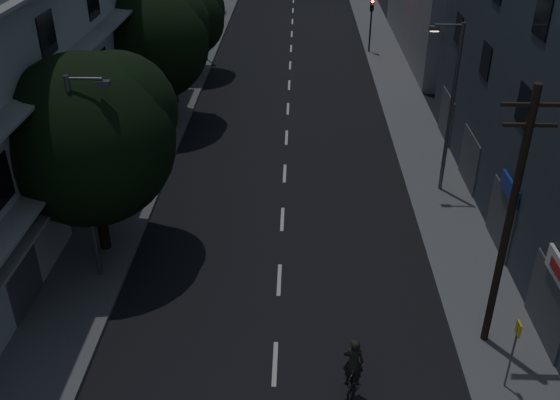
{
  "coord_description": "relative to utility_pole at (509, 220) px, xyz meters",
  "views": [
    {
      "loc": [
        0.61,
        -8.45,
        14.72
      ],
      "look_at": [
        0.0,
        12.0,
        3.0
      ],
      "focal_mm": 40.0,
      "sensor_mm": 36.0,
      "label": 1
    }
  ],
  "objects": [
    {
      "name": "ground",
      "position": [
        -7.05,
        17.25,
        -4.87
      ],
      "size": [
        160.0,
        160.0,
        0.0
      ],
      "primitive_type": "plane",
      "color": "black",
      "rests_on": "ground"
    },
    {
      "name": "sidewalk_left",
      "position": [
        -14.55,
        17.25,
        -4.79
      ],
      "size": [
        3.0,
        90.0,
        0.15
      ],
      "primitive_type": "cube",
      "color": "#565659",
      "rests_on": "ground"
    },
    {
      "name": "sidewalk_right",
      "position": [
        0.45,
        17.25,
        -4.79
      ],
      "size": [
        3.0,
        90.0,
        0.15
      ],
      "primitive_type": "cube",
      "color": "#565659",
      "rests_on": "ground"
    },
    {
      "name": "lane_markings",
      "position": [
        -7.05,
        23.5,
        -4.86
      ],
      "size": [
        0.15,
        60.5,
        0.01
      ],
      "color": "beige",
      "rests_on": "ground"
    },
    {
      "name": "building_left",
      "position": [
        -19.03,
        10.25,
        2.13
      ],
      "size": [
        7.0,
        36.0,
        14.0
      ],
      "color": "#B3B4AF",
      "rests_on": "ground"
    },
    {
      "name": "tree_near",
      "position": [
        -14.25,
        5.16,
        0.39
      ],
      "size": [
        6.62,
        6.62,
        8.16
      ],
      "color": "black",
      "rests_on": "sidewalk_left"
    },
    {
      "name": "tree_mid",
      "position": [
        -14.71,
        18.68,
        0.31
      ],
      "size": [
        6.54,
        6.54,
        8.05
      ],
      "color": "black",
      "rests_on": "sidewalk_left"
    },
    {
      "name": "tree_far",
      "position": [
        -14.21,
        27.97,
        -0.71
      ],
      "size": [
        5.17,
        5.17,
        6.39
      ],
      "color": "black",
      "rests_on": "sidewalk_left"
    },
    {
      "name": "traffic_signal_far_right",
      "position": [
        -0.75,
        33.56,
        -1.77
      ],
      "size": [
        0.28,
        0.37,
        4.1
      ],
      "color": "black",
      "rests_on": "sidewalk_right"
    },
    {
      "name": "traffic_signal_far_left",
      "position": [
        -13.51,
        30.89,
        -1.77
      ],
      "size": [
        0.28,
        0.37,
        4.1
      ],
      "color": "black",
      "rests_on": "sidewalk_left"
    },
    {
      "name": "street_lamp_left_near",
      "position": [
        -13.9,
        3.23,
        -0.27
      ],
      "size": [
        1.51,
        0.25,
        8.0
      ],
      "color": "#585960",
      "rests_on": "sidewalk_left"
    },
    {
      "name": "street_lamp_right",
      "position": [
        0.42,
        10.59,
        -0.27
      ],
      "size": [
        1.51,
        0.25,
        8.0
      ],
      "color": "#515458",
      "rests_on": "sidewalk_right"
    },
    {
      "name": "street_lamp_left_far",
      "position": [
        -14.06,
        21.84,
        -0.27
      ],
      "size": [
        1.51,
        0.25,
        8.0
      ],
      "color": "#595C61",
      "rests_on": "sidewalk_left"
    },
    {
      "name": "utility_pole",
      "position": [
        0.0,
        0.0,
        0.0
      ],
      "size": [
        1.8,
        0.24,
        9.0
      ],
      "color": "black",
      "rests_on": "sidewalk_right"
    },
    {
      "name": "bus_stop_sign",
      "position": [
        0.09,
        -2.13,
        -2.98
      ],
      "size": [
        0.06,
        0.35,
        2.52
      ],
      "color": "#595B60",
      "rests_on": "sidewalk_right"
    },
    {
      "name": "cyclist",
      "position": [
        -4.66,
        -2.43,
        -4.14
      ],
      "size": [
        0.82,
        1.77,
        2.17
      ],
      "rotation": [
        0.0,
        0.0,
        -0.13
      ],
      "color": "black",
      "rests_on": "ground"
    }
  ]
}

